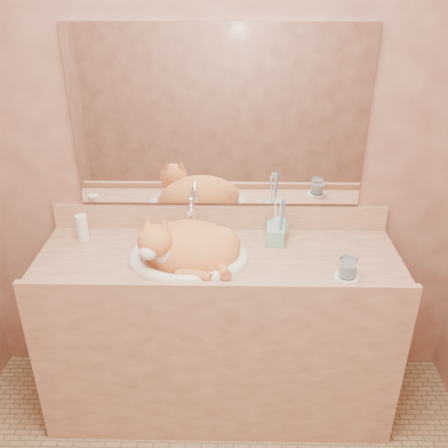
{
  "coord_description": "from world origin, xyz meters",
  "views": [
    {
      "loc": [
        0.06,
        -1.16,
        1.98
      ],
      "look_at": [
        0.03,
        0.7,
        1.02
      ],
      "focal_mm": 40.0,
      "sensor_mm": 36.0,
      "label": 1
    }
  ],
  "objects_px": {
    "sink_basin": "(188,242)",
    "water_glass": "(348,267)",
    "vanity_counter": "(219,332)",
    "cat": "(187,245)",
    "toothbrush_cup": "(278,236)",
    "soap_dispenser": "(276,231)"
  },
  "relations": [
    {
      "from": "vanity_counter",
      "to": "soap_dispenser",
      "type": "xyz_separation_m",
      "value": [
        0.26,
        0.07,
        0.51
      ]
    },
    {
      "from": "sink_basin",
      "to": "water_glass",
      "type": "distance_m",
      "value": 0.68
    },
    {
      "from": "toothbrush_cup",
      "to": "vanity_counter",
      "type": "bearing_deg",
      "value": -160.33
    },
    {
      "from": "soap_dispenser",
      "to": "water_glass",
      "type": "height_order",
      "value": "soap_dispenser"
    },
    {
      "from": "vanity_counter",
      "to": "soap_dispenser",
      "type": "height_order",
      "value": "soap_dispenser"
    },
    {
      "from": "sink_basin",
      "to": "vanity_counter",
      "type": "bearing_deg",
      "value": 6.99
    },
    {
      "from": "sink_basin",
      "to": "cat",
      "type": "bearing_deg",
      "value": -113.11
    },
    {
      "from": "cat",
      "to": "soap_dispenser",
      "type": "bearing_deg",
      "value": 26.9
    },
    {
      "from": "soap_dispenser",
      "to": "toothbrush_cup",
      "type": "xyz_separation_m",
      "value": [
        0.01,
        0.02,
        -0.04
      ]
    },
    {
      "from": "toothbrush_cup",
      "to": "water_glass",
      "type": "height_order",
      "value": "toothbrush_cup"
    },
    {
      "from": "sink_basin",
      "to": "cat",
      "type": "distance_m",
      "value": 0.02
    },
    {
      "from": "vanity_counter",
      "to": "cat",
      "type": "distance_m",
      "value": 0.52
    },
    {
      "from": "vanity_counter",
      "to": "sink_basin",
      "type": "distance_m",
      "value": 0.52
    },
    {
      "from": "toothbrush_cup",
      "to": "soap_dispenser",
      "type": "bearing_deg",
      "value": -121.5
    },
    {
      "from": "vanity_counter",
      "to": "water_glass",
      "type": "height_order",
      "value": "water_glass"
    },
    {
      "from": "sink_basin",
      "to": "water_glass",
      "type": "bearing_deg",
      "value": -14.34
    },
    {
      "from": "toothbrush_cup",
      "to": "water_glass",
      "type": "bearing_deg",
      "value": -45.29
    },
    {
      "from": "vanity_counter",
      "to": "sink_basin",
      "type": "height_order",
      "value": "sink_basin"
    },
    {
      "from": "toothbrush_cup",
      "to": "water_glass",
      "type": "distance_m",
      "value": 0.37
    },
    {
      "from": "sink_basin",
      "to": "water_glass",
      "type": "height_order",
      "value": "sink_basin"
    },
    {
      "from": "sink_basin",
      "to": "soap_dispenser",
      "type": "bearing_deg",
      "value": 11.87
    },
    {
      "from": "sink_basin",
      "to": "soap_dispenser",
      "type": "height_order",
      "value": "soap_dispenser"
    }
  ]
}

